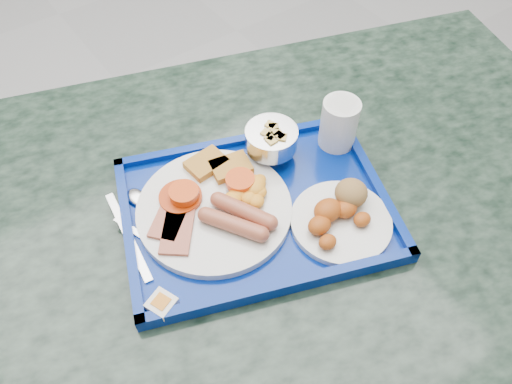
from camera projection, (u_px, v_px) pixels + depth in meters
floor at (192, 171)px, 1.92m from camera, size 6.00×6.00×0.00m
table at (273, 268)px, 0.99m from camera, size 1.47×1.20×0.79m
tray at (256, 209)px, 0.82m from camera, size 0.51×0.44×0.03m
main_plate at (218, 204)px, 0.80m from camera, size 0.25×0.25×0.04m
bread_plate at (341, 214)px, 0.78m from camera, size 0.16×0.16×0.05m
fruit_bowl at (271, 139)px, 0.85m from camera, size 0.09×0.09×0.06m
juice_cup at (339, 122)px, 0.87m from camera, size 0.07×0.07×0.09m
spoon at (138, 208)px, 0.81m from camera, size 0.07×0.16×0.01m
knife at (128, 236)px, 0.78m from camera, size 0.04×0.18×0.00m
jam_packet at (162, 304)px, 0.70m from camera, size 0.05×0.05×0.01m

